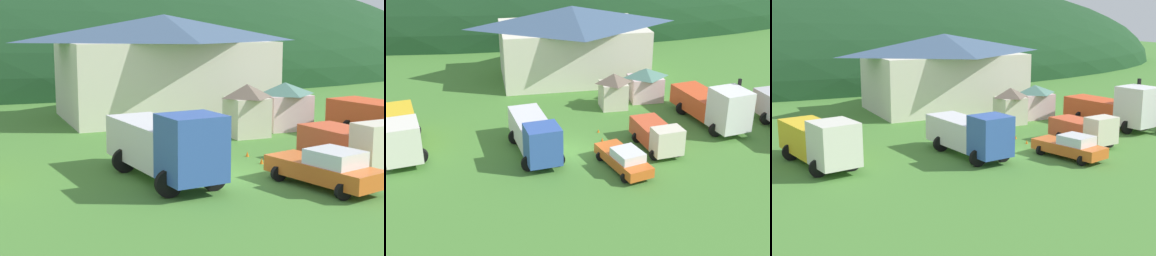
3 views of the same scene
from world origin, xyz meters
TOP-DOWN VIEW (x-y plane):
  - ground_plane at (0.00, 0.00)m, footprint 200.00×200.00m
  - forested_hill_backdrop at (0.00, 58.06)m, footprint 126.93×60.00m
  - depot_building at (3.03, 17.31)m, footprint 15.46×9.83m
  - play_shed_cream at (5.08, 8.10)m, footprint 2.42×2.34m
  - play_shed_pink at (8.46, 9.43)m, footprint 3.16×2.64m
  - heavy_rig_striped at (-12.42, 2.30)m, footprint 4.08×8.07m
  - box_truck_blue at (-2.81, 0.14)m, footprint 3.66×7.65m
  - light_truck_cream at (6.19, -0.70)m, footprint 2.98×5.33m
  - heavy_rig_white at (12.19, 2.71)m, footprint 4.16×8.44m
  - service_pickup_orange at (2.91, -3.28)m, footprint 3.13×5.39m
  - traffic_light_east at (13.75, 1.97)m, footprint 0.20×0.32m
  - traffic_cone_near_pickup at (2.59, 3.10)m, footprint 0.36×0.36m
  - traffic_cone_mid_row at (2.51, 1.42)m, footprint 0.36×0.36m

SIDE VIEW (x-z plane):
  - ground_plane at x=0.00m, z-range 0.00..0.00m
  - forested_hill_backdrop at x=0.00m, z-range -15.67..15.67m
  - traffic_cone_near_pickup at x=2.59m, z-range -0.26..0.26m
  - traffic_cone_mid_row at x=2.51m, z-range -0.28..0.28m
  - service_pickup_orange at x=2.91m, z-range 0.00..1.66m
  - light_truck_cream at x=6.19m, z-range 0.01..2.33m
  - play_shed_pink at x=8.46m, z-range 0.05..3.08m
  - box_truck_blue at x=-2.81m, z-range 0.03..3.21m
  - play_shed_cream at x=5.08m, z-range 0.05..3.21m
  - heavy_rig_striped at x=-12.42m, z-range 0.08..3.31m
  - heavy_rig_white at x=12.19m, z-range -0.08..3.63m
  - traffic_light_east at x=13.75m, z-range 0.47..4.63m
  - depot_building at x=3.03m, z-range 0.11..7.50m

